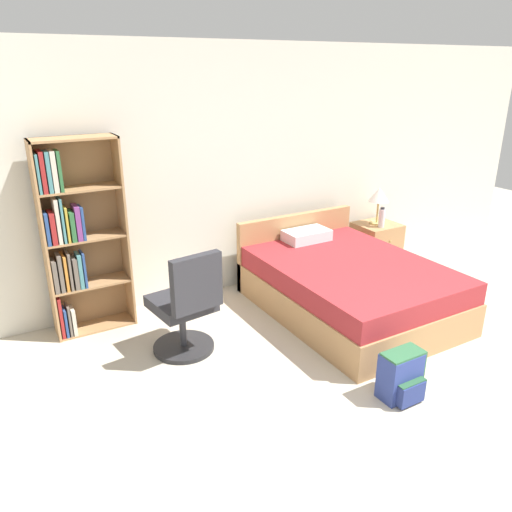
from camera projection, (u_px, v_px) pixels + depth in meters
name	position (u px, v px, depth m)	size (l,w,h in m)	color
ground_plane	(467.00, 466.00, 3.14)	(14.00, 14.00, 0.00)	#BCB29E
wall_back	(230.00, 172.00, 5.29)	(9.00, 0.06, 2.60)	silver
bookshelf	(75.00, 238.00, 4.45)	(0.72, 0.28, 1.80)	#AD7F51
bed	(346.00, 285.00, 5.06)	(1.49, 2.04, 0.79)	#AD7F51
office_chair	(186.00, 308.00, 4.22)	(0.54, 0.61, 0.97)	#232326
nightstand	(376.00, 244.00, 6.28)	(0.50, 0.49, 0.52)	#AD7F51
table_lamp	(379.00, 196.00, 6.07)	(0.25, 0.25, 0.46)	tan
water_bottle	(382.00, 218.00, 6.02)	(0.08, 0.08, 0.25)	silver
backpack_blue	(401.00, 377.00, 3.73)	(0.30, 0.25, 0.37)	navy
backpack_green	(402.00, 376.00, 3.73)	(0.32, 0.23, 0.38)	#2D603D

